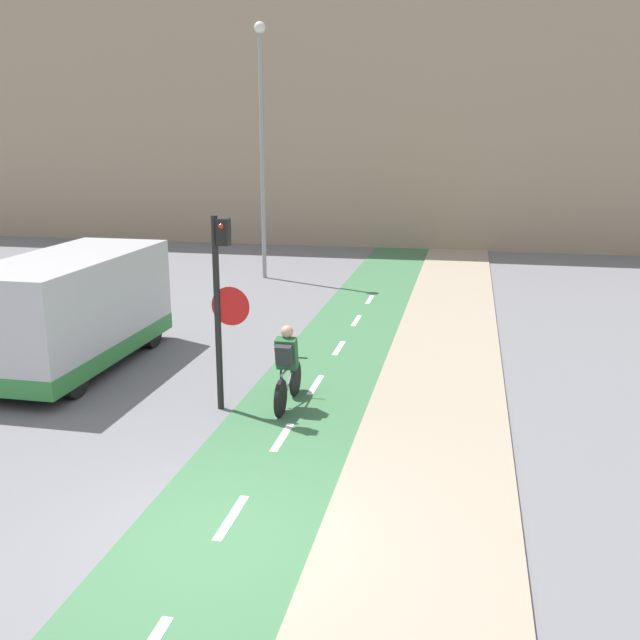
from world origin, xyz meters
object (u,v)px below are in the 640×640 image
Objects in this scene: street_lamp_far at (262,130)px; cyclist_near at (287,368)px; traffic_light_pole at (221,293)px; van at (72,313)px.

street_lamp_far is 12.62m from cyclist_near.
traffic_light_pole is 1.99× the size of cyclist_near.
street_lamp_far is 10.77m from van.
traffic_light_pole is 4.23m from van.
traffic_light_pole is 12.28m from street_lamp_far.
van reaches higher than cyclist_near.
cyclist_near is 0.34× the size of van.
street_lamp_far reaches higher than traffic_light_pole.
traffic_light_pole is 0.42× the size of street_lamp_far.
traffic_light_pole reaches higher than van.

